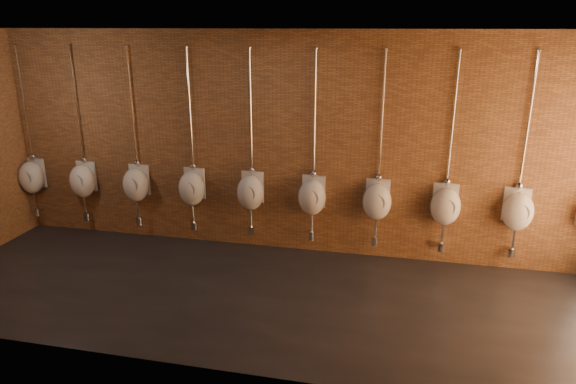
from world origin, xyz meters
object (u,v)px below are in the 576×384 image
at_px(urinal_4, 251,192).
at_px(urinal_6, 377,200).
at_px(urinal_3, 192,188).
at_px(urinal_8, 518,210).
at_px(urinal_0, 32,176).
at_px(urinal_2, 136,184).
at_px(urinal_1, 83,180).
at_px(urinal_7, 446,205).
at_px(urinal_5, 312,196).

relative_size(urinal_4, urinal_6, 1.00).
xyz_separation_m(urinal_3, urinal_8, (4.61, 0.00, 0.00)).
distance_m(urinal_0, urinal_2, 1.84).
bearing_deg(urinal_1, urinal_4, 0.00).
distance_m(urinal_2, urinal_8, 5.53).
height_order(urinal_3, urinal_7, same).
relative_size(urinal_4, urinal_5, 1.00).
height_order(urinal_6, urinal_7, same).
height_order(urinal_1, urinal_7, same).
relative_size(urinal_1, urinal_4, 1.00).
height_order(urinal_2, urinal_7, same).
distance_m(urinal_2, urinal_4, 1.84).
distance_m(urinal_2, urinal_7, 4.61).
xyz_separation_m(urinal_1, urinal_2, (0.92, 0.00, 0.00)).
distance_m(urinal_3, urinal_7, 3.68).
bearing_deg(urinal_0, urinal_4, 0.00).
bearing_deg(urinal_5, urinal_4, 180.00).
bearing_deg(urinal_1, urinal_7, 0.00).
bearing_deg(urinal_4, urinal_1, 180.00).
distance_m(urinal_0, urinal_3, 2.76).
xyz_separation_m(urinal_2, urinal_7, (4.61, 0.00, 0.00)).
relative_size(urinal_2, urinal_3, 1.00).
xyz_separation_m(urinal_2, urinal_5, (2.76, 0.00, 0.00)).
relative_size(urinal_3, urinal_6, 1.00).
xyz_separation_m(urinal_0, urinal_5, (4.61, 0.00, 0.00)).
bearing_deg(urinal_8, urinal_6, 180.00).
relative_size(urinal_0, urinal_1, 1.00).
xyz_separation_m(urinal_1, urinal_7, (5.53, 0.00, 0.00)).
height_order(urinal_0, urinal_4, same).
relative_size(urinal_2, urinal_8, 1.00).
bearing_deg(urinal_7, urinal_4, 180.00).
relative_size(urinal_0, urinal_7, 1.00).
relative_size(urinal_0, urinal_4, 1.00).
bearing_deg(urinal_5, urinal_6, 0.00).
bearing_deg(urinal_0, urinal_8, 0.00).
xyz_separation_m(urinal_0, urinal_2, (1.84, 0.00, 0.00)).
bearing_deg(urinal_1, urinal_0, 180.00).
bearing_deg(urinal_6, urinal_0, 180.00).
xyz_separation_m(urinal_0, urinal_3, (2.76, 0.00, 0.00)).
relative_size(urinal_0, urinal_3, 1.00).
distance_m(urinal_5, urinal_6, 0.92).
height_order(urinal_7, urinal_8, same).
bearing_deg(urinal_6, urinal_5, 180.00).
bearing_deg(urinal_8, urinal_2, 180.00).
bearing_deg(urinal_7, urinal_0, 180.00).
distance_m(urinal_6, urinal_7, 0.92).
relative_size(urinal_5, urinal_6, 1.00).
bearing_deg(urinal_7, urinal_3, 180.00).
bearing_deg(urinal_3, urinal_2, 180.00).
bearing_deg(urinal_4, urinal_0, 180.00).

